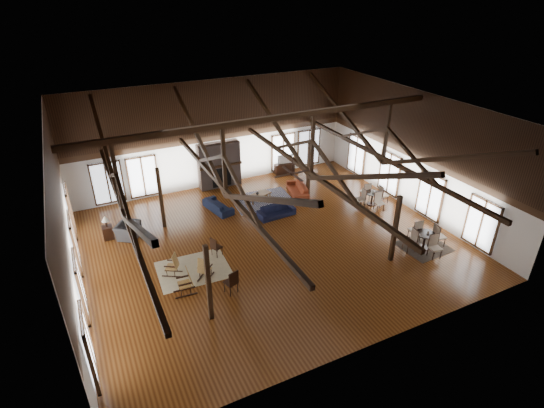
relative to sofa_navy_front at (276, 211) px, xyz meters
name	(u,v)px	position (x,y,z in m)	size (l,w,h in m)	color
floor	(270,242)	(-1.32, -2.03, -0.28)	(16.00, 16.00, 0.00)	brown
ceiling	(270,112)	(-1.32, -2.03, 5.72)	(16.00, 14.00, 0.02)	black
wall_back	(215,134)	(-1.32, 4.97, 2.72)	(16.00, 0.02, 6.00)	silver
wall_front	(374,273)	(-1.32, -9.03, 2.72)	(16.00, 0.02, 6.00)	silver
wall_left	(64,225)	(-9.32, -2.03, 2.72)	(0.02, 14.00, 6.00)	silver
wall_right	(415,152)	(6.68, -2.03, 2.72)	(0.02, 14.00, 6.00)	silver
roof_truss	(270,160)	(-1.32, -2.03, 3.75)	(15.60, 14.07, 3.14)	black
post_grid	(270,213)	(-1.32, -2.03, 1.25)	(8.16, 7.16, 3.05)	black
fireplace	(219,165)	(-1.32, 4.64, 1.01)	(2.50, 0.69, 2.60)	brown
ceiling_fan	(292,173)	(-0.82, -3.03, 3.46)	(1.60, 1.60, 0.75)	black
sofa_navy_front	(276,211)	(0.00, 0.00, 0.00)	(1.90, 0.74, 0.56)	black
sofa_navy_left	(218,205)	(-2.43, 1.86, 0.00)	(0.75, 1.93, 0.56)	black
sofa_orange	(297,189)	(2.15, 1.69, 0.03)	(0.81, 2.08, 0.61)	maroon
coffee_table	(260,195)	(-0.08, 1.81, 0.12)	(1.33, 0.98, 0.46)	brown
vase	(257,193)	(-0.23, 1.82, 0.27)	(0.16, 0.16, 0.17)	#B2B2B2
armchair	(128,230)	(-7.03, 1.25, 0.07)	(1.06, 0.92, 0.69)	#333335
side_table_lamp	(107,230)	(-7.88, 1.53, 0.17)	(0.46, 0.46, 1.18)	black
rocking_chair_a	(173,265)	(-5.85, -2.49, 0.18)	(0.85, 0.72, 0.97)	#A1723D
rocking_chair_b	(204,269)	(-4.84, -3.29, 0.18)	(0.82, 0.82, 0.98)	#A1723D
rocking_chair_c	(187,282)	(-5.68, -3.82, 0.24)	(0.87, 0.51, 1.09)	#A1723D
side_chair_a	(215,246)	(-3.92, -2.00, 0.25)	(0.51, 0.51, 0.91)	black
side_chair_b	(232,281)	(-4.15, -4.63, 0.33)	(0.55, 0.55, 1.04)	black
cafe_table_near	(425,238)	(4.60, -5.44, 0.24)	(2.04, 2.04, 1.04)	black
cafe_table_far	(372,196)	(5.12, -1.07, 0.20)	(1.87, 1.87, 0.96)	black
cup_near	(428,233)	(4.68, -5.49, 0.52)	(0.11, 0.11, 0.09)	#B2B2B2
cup_far	(373,192)	(5.13, -1.10, 0.47)	(0.12, 0.12, 0.10)	#B2B2B2
tv_console	(284,168)	(2.87, 4.72, 0.04)	(1.27, 0.48, 0.64)	black
television	(285,159)	(2.92, 4.72, 0.64)	(0.96, 0.13, 0.56)	#B2B2B2
rug_tan	(194,269)	(-5.07, -2.52, -0.27)	(2.87, 2.25, 0.01)	tan
rug_navy	(263,200)	(0.10, 1.86, -0.27)	(3.17, 2.38, 0.01)	#1A1F4A
rug_dark	(423,247)	(4.69, -5.38, -0.27)	(2.02, 1.83, 0.01)	black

